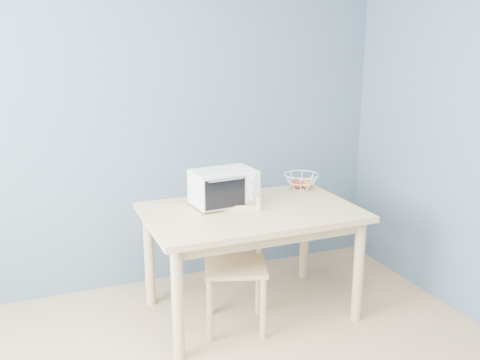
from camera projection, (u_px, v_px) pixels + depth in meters
name	position (u px, v px, depth m)	size (l,w,h in m)	color
room	(249.00, 203.00, 1.84)	(4.01, 4.51, 2.61)	tan
dining_table	(251.00, 224.00, 3.58)	(1.40, 0.90, 0.75)	tan
toaster_oven	(221.00, 187.00, 3.60)	(0.44, 0.34, 0.25)	silver
fruit_basket	(301.00, 182.00, 4.01)	(0.32, 0.32, 0.12)	white
dining_chair	(235.00, 266.00, 3.49)	(0.49, 0.49, 0.84)	tan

